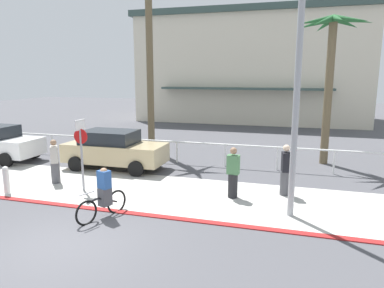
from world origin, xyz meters
TOP-DOWN VIEW (x-y plane):
  - ground_plane at (0.00, 10.00)m, footprint 80.00×80.00m
  - sidewalk_strip at (0.00, 4.20)m, footprint 44.00×4.00m
  - curb_paint at (0.00, 2.20)m, footprint 44.00×0.24m
  - building_backdrop at (1.18, 26.75)m, footprint 19.93×10.91m
  - rail_fence at (-0.00, 8.50)m, footprint 27.61×0.08m
  - stop_sign_bike_lane at (-1.84, 3.62)m, footprint 0.52×0.56m
  - bollard_0 at (-4.19, 2.58)m, footprint 0.20×0.20m
  - streetlight_curb at (5.26, 3.12)m, footprint 0.24×2.54m
  - palm_tree_1 at (-2.19, 10.68)m, footprint 2.98×2.82m
  - palm_tree_2 at (6.60, 10.32)m, footprint 3.17×3.39m
  - car_tan_1 at (-2.30, 6.73)m, footprint 4.40×2.02m
  - cyclist_black_0 at (0.08, 1.73)m, footprint 0.67×1.73m
  - pedestrian_0 at (5.02, 5.18)m, footprint 0.38×0.44m
  - pedestrian_1 at (3.36, 4.43)m, footprint 0.42×0.34m
  - pedestrian_2 at (-3.38, 4.14)m, footprint 0.44×0.48m

SIDE VIEW (x-z plane):
  - ground_plane at x=0.00m, z-range 0.00..0.00m
  - sidewalk_strip at x=0.00m, z-range 0.00..0.02m
  - curb_paint at x=0.00m, z-range 0.00..0.03m
  - bollard_0 at x=-4.19m, z-range 0.02..1.02m
  - cyclist_black_0 at x=0.08m, z-range -0.06..1.44m
  - pedestrian_2 at x=-3.38m, z-range -0.06..1.63m
  - pedestrian_1 at x=3.36m, z-range -0.06..1.67m
  - pedestrian_0 at x=5.02m, z-range -0.06..1.71m
  - rail_fence at x=0.00m, z-range 0.32..1.36m
  - car_tan_1 at x=-2.30m, z-range 0.03..1.72m
  - stop_sign_bike_lane at x=-1.84m, z-range 0.40..2.96m
  - streetlight_curb at x=5.26m, z-range 0.53..8.03m
  - building_backdrop at x=1.18m, z-range 0.02..9.44m
  - palm_tree_2 at x=6.60m, z-range 1.87..8.51m
  - palm_tree_1 at x=-2.19m, z-range 1.86..11.57m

